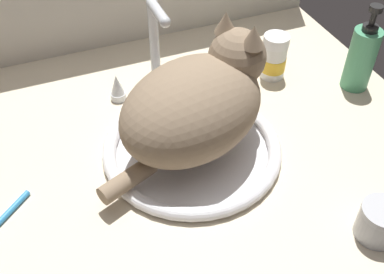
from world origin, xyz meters
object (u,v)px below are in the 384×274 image
Objects in this scene: sink_basin at (192,148)px; soap_pump_bottle at (361,58)px; cat at (199,102)px; pill_bottle at (274,58)px; faucet at (156,59)px; metal_jar at (380,222)px.

sink_basin is 1.74× the size of soap_pump_bottle.
cat reaches higher than pill_bottle.
pill_bottle is at bearing 31.97° from sink_basin.
metal_jar is (20.42, -47.47, -5.37)cm from faucet.
sink_basin is 1.54× the size of faucet.
pill_bottle is (24.06, 15.36, -6.44)cm from cat.
soap_pump_bottle is at bearing 8.66° from sink_basin.
metal_jar is (18.75, -28.28, -8.13)cm from cat.
soap_pump_bottle reaches higher than sink_basin.
cat is at bearing 22.71° from sink_basin.
sink_basin is 3.24× the size of pill_bottle.
cat is 39.68cm from soap_pump_bottle.
sink_basin is 34.38cm from metal_jar.
cat is 5.22× the size of metal_jar.
cat is 3.50× the size of pill_bottle.
soap_pump_bottle is (20.35, 33.79, 4.23)cm from metal_jar.
pill_bottle is at bearing 146.77° from soap_pump_bottle.
soap_pump_bottle is (40.77, 6.21, 6.21)cm from sink_basin.
faucet is at bearing 90.00° from sink_basin.
soap_pump_bottle is (39.10, 5.51, -3.91)cm from cat.
cat is 29.26cm from pill_bottle.
faucet is 2.11× the size of pill_bottle.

